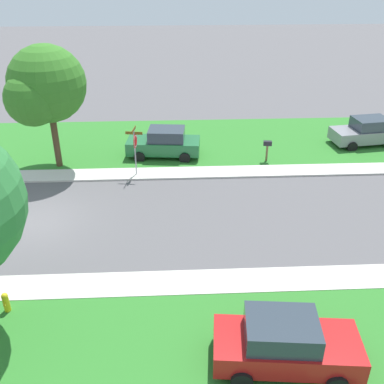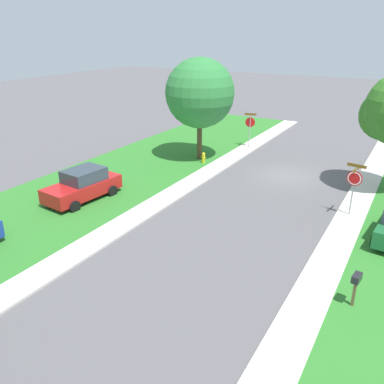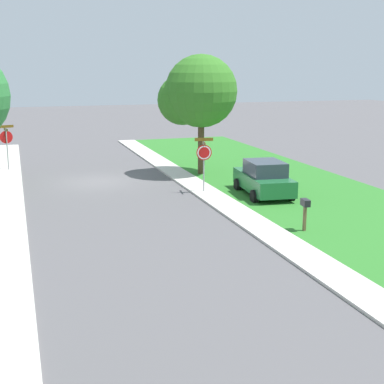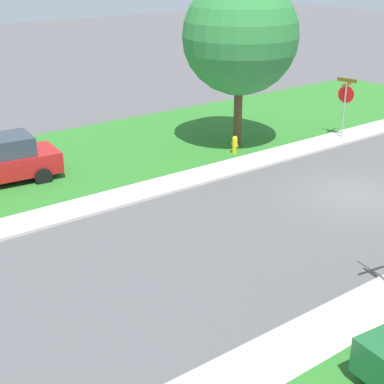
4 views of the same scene
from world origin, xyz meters
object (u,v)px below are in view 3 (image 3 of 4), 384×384
(stop_sign_near_corner, at_px, (7,140))
(mailbox, at_px, (305,207))
(car_green_far_down_street, at_px, (264,179))
(tree_corner_large, at_px, (196,94))
(stop_sign_far_corner, at_px, (204,156))

(stop_sign_near_corner, xyz_separation_m, mailbox, (-10.75, 16.76, -0.88))
(car_green_far_down_street, distance_m, tree_corner_large, 7.41)
(stop_sign_near_corner, relative_size, stop_sign_far_corner, 1.00)
(car_green_far_down_street, xyz_separation_m, mailbox, (1.10, 5.98, 0.14))
(stop_sign_far_corner, xyz_separation_m, mailbox, (-1.45, 7.50, -0.88))
(car_green_far_down_street, xyz_separation_m, tree_corner_large, (1.40, -6.20, 3.80))
(car_green_far_down_street, bearing_deg, stop_sign_near_corner, -42.29)
(stop_sign_near_corner, distance_m, mailbox, 19.93)
(stop_sign_far_corner, xyz_separation_m, car_green_far_down_street, (-2.55, 1.52, -1.01))
(stop_sign_near_corner, distance_m, stop_sign_far_corner, 13.12)
(stop_sign_near_corner, height_order, tree_corner_large, tree_corner_large)
(stop_sign_near_corner, xyz_separation_m, stop_sign_far_corner, (-9.30, 9.26, 0.00))
(tree_corner_large, bearing_deg, mailbox, 91.42)
(car_green_far_down_street, bearing_deg, stop_sign_far_corner, -30.81)
(stop_sign_far_corner, relative_size, mailbox, 2.11)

